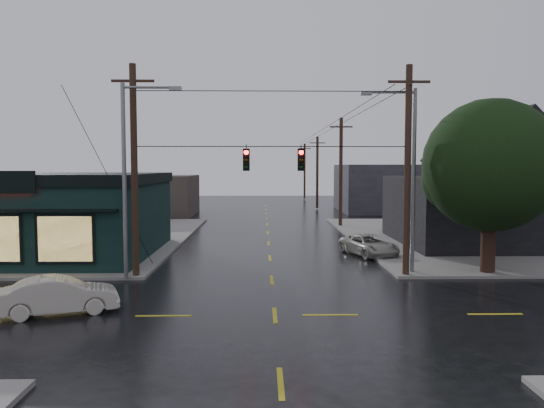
{
  "coord_description": "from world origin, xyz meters",
  "views": [
    {
      "loc": [
        -0.45,
        -18.72,
        5.33
      ],
      "look_at": [
        -0.01,
        4.72,
        3.69
      ],
      "focal_mm": 35.0,
      "sensor_mm": 36.0,
      "label": 1
    }
  ],
  "objects_px": {
    "utility_pole_ne": "(406,277)",
    "sedan_cream": "(59,295)",
    "suv_silver": "(369,245)",
    "corner_tree": "(490,166)",
    "utility_pole_nw": "(136,278)"
  },
  "relations": [
    {
      "from": "utility_pole_ne",
      "to": "sedan_cream",
      "type": "height_order",
      "value": "utility_pole_ne"
    },
    {
      "from": "utility_pole_ne",
      "to": "suv_silver",
      "type": "height_order",
      "value": "utility_pole_ne"
    },
    {
      "from": "corner_tree",
      "to": "utility_pole_ne",
      "type": "height_order",
      "value": "corner_tree"
    },
    {
      "from": "utility_pole_nw",
      "to": "utility_pole_ne",
      "type": "height_order",
      "value": "same"
    },
    {
      "from": "corner_tree",
      "to": "suv_silver",
      "type": "distance_m",
      "value": 8.88
    },
    {
      "from": "utility_pole_nw",
      "to": "suv_silver",
      "type": "distance_m",
      "value": 14.03
    },
    {
      "from": "suv_silver",
      "to": "sedan_cream",
      "type": "bearing_deg",
      "value": -156.78
    },
    {
      "from": "corner_tree",
      "to": "sedan_cream",
      "type": "xyz_separation_m",
      "value": [
        -18.53,
        -6.69,
        -4.71
      ]
    },
    {
      "from": "utility_pole_nw",
      "to": "sedan_cream",
      "type": "distance_m",
      "value": 6.34
    },
    {
      "from": "corner_tree",
      "to": "utility_pole_ne",
      "type": "relative_size",
      "value": 0.84
    },
    {
      "from": "corner_tree",
      "to": "suv_silver",
      "type": "xyz_separation_m",
      "value": [
        -4.71,
        5.83,
        -4.76
      ]
    },
    {
      "from": "utility_pole_ne",
      "to": "sedan_cream",
      "type": "relative_size",
      "value": 2.45
    },
    {
      "from": "suv_silver",
      "to": "utility_pole_ne",
      "type": "bearing_deg",
      "value": -104.45
    },
    {
      "from": "utility_pole_nw",
      "to": "sedan_cream",
      "type": "bearing_deg",
      "value": -102.06
    },
    {
      "from": "utility_pole_nw",
      "to": "utility_pole_ne",
      "type": "distance_m",
      "value": 13.0
    }
  ]
}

